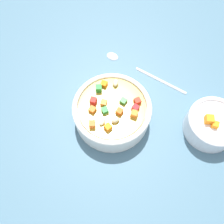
# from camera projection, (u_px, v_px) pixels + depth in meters

# --- Properties ---
(ground_plane) EXTENTS (1.40, 1.40, 0.02)m
(ground_plane) POSITION_uv_depth(u_px,v_px,m) (112.00, 119.00, 0.55)
(ground_plane) COLOR #42667A
(soup_bowl_main) EXTENTS (0.16, 0.16, 0.07)m
(soup_bowl_main) POSITION_uv_depth(u_px,v_px,m) (112.00, 112.00, 0.51)
(soup_bowl_main) COLOR white
(soup_bowl_main) RESTS_ON ground_plane
(spoon) EXTENTS (0.16, 0.17, 0.01)m
(spoon) POSITION_uv_depth(u_px,v_px,m) (136.00, 67.00, 0.59)
(spoon) COLOR silver
(spoon) RESTS_ON ground_plane
(side_bowl_small) EXTENTS (0.11, 0.11, 0.06)m
(side_bowl_small) POSITION_uv_depth(u_px,v_px,m) (212.00, 124.00, 0.51)
(side_bowl_small) COLOR white
(side_bowl_small) RESTS_ON ground_plane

